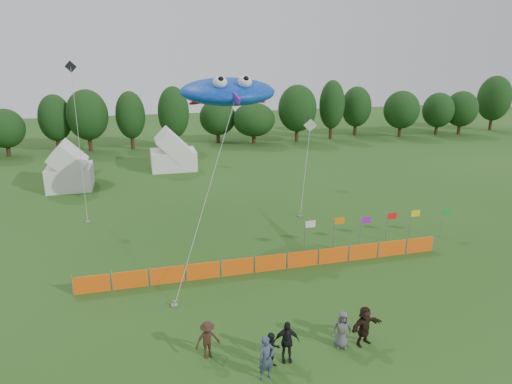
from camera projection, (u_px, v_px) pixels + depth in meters
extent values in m
plane|color=#234C16|center=(291.00, 341.00, 20.39)|extent=(160.00, 160.00, 0.00)
cylinder|color=#382314|center=(8.00, 149.00, 55.94)|extent=(0.50, 0.50, 1.91)
ellipsoid|color=black|center=(5.00, 128.00, 55.20)|extent=(4.61, 4.61, 4.30)
cylinder|color=#382314|center=(58.00, 142.00, 58.81)|extent=(0.50, 0.50, 2.38)
ellipsoid|color=black|center=(55.00, 118.00, 57.89)|extent=(4.09, 4.09, 5.35)
cylinder|color=#382314|center=(90.00, 141.00, 59.00)|extent=(0.50, 0.50, 2.57)
ellipsoid|color=black|center=(87.00, 115.00, 58.01)|extent=(5.20, 5.20, 5.79)
cylinder|color=#382314|center=(132.00, 139.00, 60.27)|extent=(0.50, 0.50, 2.46)
ellipsoid|color=black|center=(130.00, 115.00, 59.32)|extent=(3.78, 3.78, 5.55)
cylinder|color=#382314|center=(175.00, 139.00, 60.29)|extent=(0.50, 0.50, 2.66)
ellipsoid|color=black|center=(174.00, 112.00, 59.26)|extent=(4.05, 4.05, 5.99)
cylinder|color=#382314|center=(218.00, 136.00, 64.34)|extent=(0.50, 0.50, 1.98)
ellipsoid|color=black|center=(218.00, 117.00, 63.58)|extent=(5.06, 5.06, 4.46)
cylinder|color=#382314|center=(254.00, 137.00, 63.71)|extent=(0.50, 0.50, 1.86)
ellipsoid|color=black|center=(254.00, 120.00, 62.99)|extent=(5.86, 5.86, 4.18)
cylinder|color=#382314|center=(297.00, 133.00, 64.97)|extent=(0.50, 0.50, 2.62)
ellipsoid|color=black|center=(297.00, 108.00, 63.96)|extent=(5.41, 5.41, 5.89)
cylinder|color=#382314|center=(331.00, 130.00, 66.87)|extent=(0.50, 0.50, 2.78)
ellipsoid|color=black|center=(332.00, 105.00, 65.80)|extent=(3.67, 3.67, 6.26)
cylinder|color=#382314|center=(355.00, 127.00, 69.87)|extent=(0.50, 0.50, 2.42)
ellipsoid|color=black|center=(356.00, 107.00, 68.94)|extent=(4.46, 4.46, 5.44)
cylinder|color=#382314|center=(400.00, 129.00, 68.85)|extent=(0.50, 0.50, 2.24)
ellipsoid|color=black|center=(402.00, 110.00, 67.99)|extent=(5.26, 5.26, 5.03)
cylinder|color=#382314|center=(436.00, 128.00, 70.47)|extent=(0.50, 0.50, 2.10)
ellipsoid|color=black|center=(438.00, 110.00, 69.65)|extent=(4.74, 4.74, 4.73)
cylinder|color=#382314|center=(459.00, 127.00, 70.95)|extent=(0.50, 0.50, 2.16)
ellipsoid|color=black|center=(462.00, 109.00, 70.12)|extent=(4.88, 4.88, 4.87)
cylinder|color=#382314|center=(491.00, 121.00, 74.40)|extent=(0.50, 0.50, 2.85)
ellipsoid|color=black|center=(494.00, 98.00, 73.29)|extent=(5.19, 5.19, 6.42)
cube|color=silver|center=(70.00, 177.00, 42.83)|extent=(3.95, 3.95, 2.17)
cube|color=white|center=(173.00, 160.00, 49.84)|extent=(4.77, 3.81, 2.10)
cube|color=#F75A0D|center=(92.00, 284.00, 24.34)|extent=(1.90, 0.06, 1.00)
cube|color=#F75A0D|center=(130.00, 280.00, 24.83)|extent=(1.90, 0.06, 1.00)
cube|color=#F75A0D|center=(167.00, 275.00, 25.33)|extent=(1.90, 0.06, 1.00)
cube|color=#F75A0D|center=(203.00, 271.00, 25.82)|extent=(1.90, 0.06, 1.00)
cube|color=#F75A0D|center=(238.00, 267.00, 26.31)|extent=(1.90, 0.06, 1.00)
cube|color=#F75A0D|center=(271.00, 263.00, 26.81)|extent=(1.90, 0.06, 1.00)
cube|color=#F75A0D|center=(303.00, 259.00, 27.30)|extent=(1.90, 0.06, 1.00)
cube|color=#F75A0D|center=(333.00, 255.00, 27.79)|extent=(1.90, 0.06, 1.00)
cube|color=#F75A0D|center=(363.00, 252.00, 28.28)|extent=(1.90, 0.06, 1.00)
cube|color=#F75A0D|center=(392.00, 248.00, 28.78)|extent=(1.90, 0.06, 1.00)
cube|color=#F75A0D|center=(420.00, 245.00, 29.27)|extent=(1.90, 0.06, 1.00)
cylinder|color=gray|center=(305.00, 236.00, 29.23)|extent=(0.06, 0.06, 2.08)
cube|color=white|center=(310.00, 224.00, 29.08)|extent=(0.70, 0.02, 0.45)
cylinder|color=gray|center=(334.00, 233.00, 29.68)|extent=(0.06, 0.06, 2.12)
cube|color=orange|center=(339.00, 221.00, 29.52)|extent=(0.70, 0.02, 0.45)
cylinder|color=gray|center=(360.00, 231.00, 30.35)|extent=(0.06, 0.06, 1.92)
cube|color=purple|center=(366.00, 220.00, 30.22)|extent=(0.70, 0.02, 0.45)
cylinder|color=gray|center=(386.00, 227.00, 30.94)|extent=(0.06, 0.06, 1.97)
cube|color=red|center=(392.00, 216.00, 30.80)|extent=(0.70, 0.02, 0.45)
cylinder|color=gray|center=(410.00, 223.00, 31.71)|extent=(0.06, 0.06, 1.88)
cube|color=yellow|center=(415.00, 213.00, 31.59)|extent=(0.70, 0.02, 0.45)
cylinder|color=gray|center=(441.00, 223.00, 31.54)|extent=(0.06, 0.06, 2.00)
cube|color=#148C26|center=(447.00, 213.00, 31.40)|extent=(0.70, 0.02, 0.45)
imported|color=#344257|center=(266.00, 358.00, 17.79)|extent=(0.77, 0.60, 1.89)
imported|color=black|center=(272.00, 351.00, 18.49)|extent=(0.88, 0.75, 1.58)
imported|color=#362115|center=(208.00, 340.00, 19.10)|extent=(1.19, 0.82, 1.68)
imported|color=black|center=(287.00, 341.00, 18.85)|extent=(1.15, 0.63, 1.85)
imported|color=#515055|center=(342.00, 330.00, 19.77)|extent=(0.96, 0.75, 1.72)
imported|color=black|center=(364.00, 326.00, 19.94)|extent=(1.78, 1.00, 1.83)
ellipsoid|color=blue|center=(228.00, 91.00, 31.65)|extent=(7.27, 5.85, 2.36)
sphere|color=white|center=(220.00, 82.00, 29.88)|extent=(0.94, 0.94, 0.94)
sphere|color=white|center=(245.00, 82.00, 30.29)|extent=(0.94, 0.94, 0.94)
ellipsoid|color=red|center=(202.00, 101.00, 31.60)|extent=(1.98, 0.87, 0.31)
ellipsoid|color=red|center=(253.00, 99.00, 32.49)|extent=(1.98, 0.87, 0.31)
cube|color=purple|center=(236.00, 98.00, 29.33)|extent=(0.37, 0.96, 0.70)
cylinder|color=#A5A5A5|center=(209.00, 190.00, 26.44)|extent=(5.25, 8.70, 9.46)
cube|color=gray|center=(174.00, 305.00, 23.17)|extent=(0.30, 0.30, 0.10)
cube|color=silver|center=(310.00, 125.00, 44.11)|extent=(1.28, 0.36, 1.28)
cylinder|color=#A5A5A5|center=(306.00, 166.00, 39.91)|extent=(4.48, 9.71, 5.57)
cube|color=gray|center=(300.00, 216.00, 35.70)|extent=(0.30, 0.30, 0.10)
cube|color=black|center=(71.00, 67.00, 35.14)|extent=(0.93, 0.27, 0.93)
cylinder|color=#A5A5A5|center=(79.00, 144.00, 34.84)|extent=(0.47, 4.41, 11.28)
cube|color=gray|center=(88.00, 222.00, 34.52)|extent=(0.30, 0.30, 0.10)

